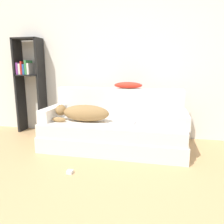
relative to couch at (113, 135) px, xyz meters
The scene contains 10 objects.
wall_back 1.35m from the couch, 92.80° to the left, with size 7.58×0.06×2.70m.
couch is the anchor object (origin of this frame).
couch_backrest 0.55m from the couch, 90.00° to the left, with size 1.92×0.15×0.43m.
couch_arm_left 0.95m from the couch, behind, with size 0.15×0.67×0.17m.
couch_arm_right 0.95m from the couch, ahead, with size 0.15×0.67×0.17m.
dog 0.52m from the couch, 168.30° to the right, with size 0.78×0.29×0.23m.
laptop 0.27m from the couch, 17.74° to the right, with size 0.31×0.22×0.02m.
throw_pillow 0.77m from the couch, 66.38° to the left, with size 0.42×0.17×0.10m.
bookshelf 1.82m from the couch, 162.27° to the left, with size 0.46×0.26×1.60m.
power_adapter 0.92m from the couch, 109.29° to the right, with size 0.06×0.06×0.04m.
Camera 1 is at (0.64, -1.12, 1.13)m, focal length 35.00 mm.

